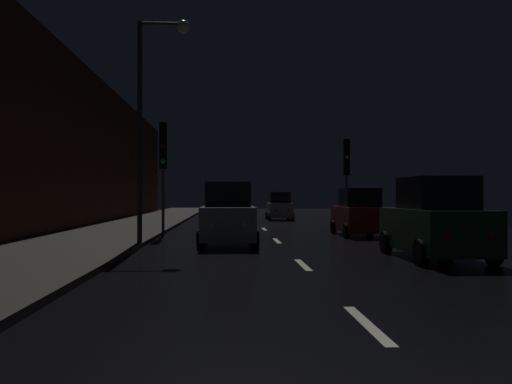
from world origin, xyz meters
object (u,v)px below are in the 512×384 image
(traffic_light_far_left, at_px, (163,154))
(car_parked_right_far, at_px, (359,214))
(streetlamp_overhead, at_px, (154,97))
(car_parked_right_near, at_px, (435,222))
(car_approaching_headlights, at_px, (228,216))
(car_distant_taillights, at_px, (279,207))
(traffic_light_far_right, at_px, (347,164))

(traffic_light_far_left, height_order, car_parked_right_far, traffic_light_far_left)
(streetlamp_overhead, height_order, car_parked_right_near, streetlamp_overhead)
(car_approaching_headlights, height_order, car_parked_right_near, car_parked_right_near)
(car_parked_right_far, bearing_deg, car_approaching_headlights, 125.79)
(car_distant_taillights, bearing_deg, car_parked_right_far, -172.86)
(streetlamp_overhead, xyz_separation_m, car_approaching_headlights, (2.40, 0.84, -3.90))
(car_parked_right_far, bearing_deg, car_parked_right_near, -180.00)
(traffic_light_far_right, height_order, car_parked_right_far, traffic_light_far_right)
(streetlamp_overhead, distance_m, car_approaching_headlights, 4.66)
(car_approaching_headlights, xyz_separation_m, car_parked_right_far, (5.45, 3.93, -0.07))
(car_distant_taillights, bearing_deg, traffic_light_far_right, -163.54)
(car_parked_right_far, bearing_deg, streetlamp_overhead, 121.26)
(traffic_light_far_left, xyz_separation_m, car_parked_right_far, (8.09, 0.05, -2.46))
(traffic_light_far_left, height_order, car_parked_right_near, traffic_light_far_left)
(traffic_light_far_right, bearing_deg, car_distant_taillights, -162.60)
(car_parked_right_far, bearing_deg, traffic_light_far_left, 90.35)
(car_parked_right_near, distance_m, car_parked_right_far, 8.49)
(traffic_light_far_left, bearing_deg, car_parked_right_far, 86.59)
(streetlamp_overhead, bearing_deg, car_distant_taillights, 73.45)
(traffic_light_far_right, bearing_deg, car_parked_right_far, -6.58)
(traffic_light_far_right, height_order, car_distant_taillights, traffic_light_far_right)
(traffic_light_far_right, xyz_separation_m, car_distant_taillights, (-2.71, 9.16, -2.49))
(traffic_light_far_right, bearing_deg, streetlamp_overhead, -37.67)
(traffic_light_far_left, relative_size, car_distant_taillights, 1.23)
(traffic_light_far_left, distance_m, car_parked_right_near, 11.93)
(streetlamp_overhead, xyz_separation_m, car_parked_right_far, (7.84, 4.76, -3.97))
(car_parked_right_near, xyz_separation_m, car_distant_taillights, (-1.91, 23.71, -0.11))
(car_parked_right_near, relative_size, car_distant_taillights, 1.13)
(traffic_light_far_right, height_order, traffic_light_far_left, traffic_light_far_left)
(car_approaching_headlights, distance_m, car_parked_right_near, 7.10)
(traffic_light_far_left, xyz_separation_m, streetlamp_overhead, (0.25, -4.71, 1.51))
(car_parked_right_near, height_order, car_distant_taillights, car_parked_right_near)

